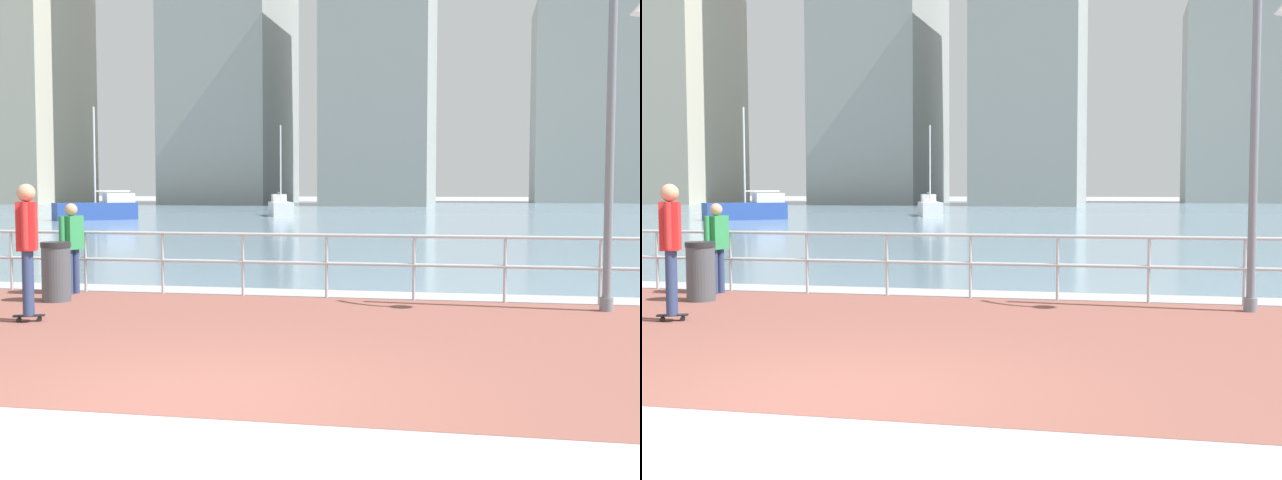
{
  "view_description": "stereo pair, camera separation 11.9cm",
  "coord_description": "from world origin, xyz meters",
  "views": [
    {
      "loc": [
        2.36,
        -6.37,
        1.78
      ],
      "look_at": [
        0.38,
        3.72,
        1.1
      ],
      "focal_mm": 44.84,
      "sensor_mm": 36.0,
      "label": 1
    },
    {
      "loc": [
        2.48,
        -6.34,
        1.78
      ],
      "look_at": [
        0.38,
        3.72,
        1.1
      ],
      "focal_mm": 44.84,
      "sensor_mm": 36.0,
      "label": 2
    }
  ],
  "objects": [
    {
      "name": "sailboat_blue",
      "position": [
        -9.86,
        42.8,
        0.54
      ],
      "size": [
        2.53,
        4.25,
        5.7
      ],
      "color": "white",
      "rests_on": "ground"
    },
    {
      "name": "skateboarder",
      "position": [
        -3.45,
        3.18,
        1.11
      ],
      "size": [
        0.41,
        0.54,
        1.83
      ],
      "color": "black",
      "rests_on": "ground"
    },
    {
      "name": "harbor_water",
      "position": [
        0.0,
        51.2,
        0.0
      ],
      "size": [
        180.0,
        88.0,
        0.0
      ],
      "primitive_type": "cube",
      "color": "#6B899E",
      "rests_on": "ground"
    },
    {
      "name": "trash_bin",
      "position": [
        -4.07,
        4.99,
        0.47
      ],
      "size": [
        0.46,
        0.46,
        0.93
      ],
      "color": "#474C51",
      "rests_on": "ground"
    },
    {
      "name": "tower_beige",
      "position": [
        -24.87,
        80.88,
        19.86
      ],
      "size": [
        11.61,
        16.85,
        41.39
      ],
      "color": "#939993",
      "rests_on": "ground"
    },
    {
      "name": "bystander",
      "position": [
        -4.26,
        5.85,
        0.88
      ],
      "size": [
        0.31,
        0.56,
        1.51
      ],
      "color": "navy",
      "rests_on": "ground"
    },
    {
      "name": "tower_concrete",
      "position": [
        -7.39,
        76.53,
        13.94
      ],
      "size": [
        10.35,
        16.77,
        29.55
      ],
      "color": "#939993",
      "rests_on": "ground"
    },
    {
      "name": "tower_slate",
      "position": [
        15.34,
        93.48,
        11.73
      ],
      "size": [
        12.99,
        10.7,
        25.12
      ],
      "color": "#939993",
      "rests_on": "ground"
    },
    {
      "name": "waterfront_railing",
      "position": [
        -0.0,
        6.2,
        0.72
      ],
      "size": [
        25.25,
        0.06,
        1.04
      ],
      "color": "#B2BCC1",
      "rests_on": "ground"
    },
    {
      "name": "brick_paving",
      "position": [
        0.0,
        2.79,
        0.0
      ],
      "size": [
        28.0,
        6.82,
        0.01
      ],
      "primitive_type": "cube",
      "color": "brown",
      "rests_on": "ground"
    },
    {
      "name": "ground",
      "position": [
        0.0,
        40.0,
        0.0
      ],
      "size": [
        220.0,
        220.0,
        0.0
      ],
      "primitive_type": "plane",
      "color": "#9E9EA3"
    },
    {
      "name": "sailboat_yellow",
      "position": [
        -18.17,
        34.54,
        0.59
      ],
      "size": [
        4.17,
        3.97,
        6.19
      ],
      "color": "#284799",
      "rests_on": "ground"
    },
    {
      "name": "lamppost",
      "position": [
        4.31,
        5.47,
        2.78
      ],
      "size": [
        0.61,
        0.71,
        5.02
      ],
      "color": "slate",
      "rests_on": "ground"
    },
    {
      "name": "tower_steel",
      "position": [
        -50.77,
        76.83,
        12.92
      ],
      "size": [
        16.03,
        13.83,
        27.5
      ],
      "color": "#B2AD99",
      "rests_on": "ground"
    }
  ]
}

